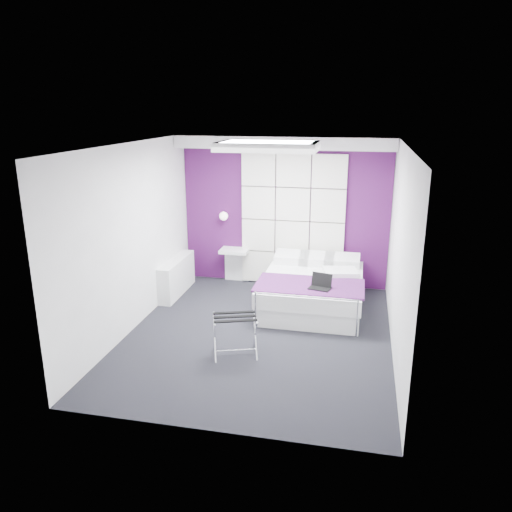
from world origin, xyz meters
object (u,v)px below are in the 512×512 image
Objects in this scene: wall_lamp at (224,216)px; nightstand at (235,250)px; bed at (312,290)px; luggage_rack at (235,335)px; radiator at (177,276)px; laptop at (320,285)px.

nightstand is at bearing -11.82° from wall_lamp.
bed is (1.67, -0.88, -0.94)m from wall_lamp.
nightstand is 0.92× the size of luggage_rack.
bed reaches higher than radiator.
wall_lamp is 2.11m from bed.
wall_lamp is 2.42m from laptop.
laptop is at bearing -40.77° from nightstand.
wall_lamp is 0.65m from nightstand.
bed is 0.67m from laptop.
bed is at bearing -2.92° from radiator.
radiator is at bearing -139.10° from nightstand.
nightstand reaches higher than luggage_rack.
wall_lamp is 0.08× the size of bed.
nightstand is at bearing 85.77° from luggage_rack.
wall_lamp is at bearing 155.32° from laptop.
laptop reaches higher than luggage_rack.
luggage_rack is at bearing -114.41° from laptop.
wall_lamp reaches higher than laptop.
wall_lamp is 0.28× the size of luggage_rack.
luggage_rack is (0.87, -2.68, -0.95)m from wall_lamp.
bed is at bearing 119.44° from laptop.
radiator is 2.44m from luggage_rack.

